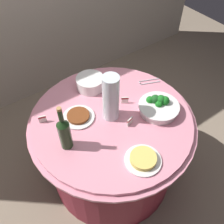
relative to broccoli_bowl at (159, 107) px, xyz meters
name	(u,v)px	position (x,y,z in m)	size (l,w,h in m)	color
ground_plane	(112,170)	(-0.29, 0.14, -0.78)	(6.00, 6.00, 0.00)	gray
buffet_table	(112,147)	(-0.29, 0.14, -0.41)	(1.16, 1.16, 0.74)	maroon
broccoli_bowl	(159,107)	(0.00, 0.00, 0.00)	(0.28, 0.28, 0.12)	white
plate_stack	(90,83)	(-0.26, 0.48, 0.00)	(0.21, 0.21, 0.09)	white
wine_bottle	(64,132)	(-0.65, 0.11, 0.09)	(0.07, 0.07, 0.34)	#1C3718
decorative_fruit_vase	(111,100)	(-0.29, 0.15, 0.11)	(0.11, 0.11, 0.34)	silver
serving_tongs	(149,82)	(0.15, 0.27, -0.04)	(0.16, 0.10, 0.01)	silver
food_plate_noodles	(143,159)	(-0.34, -0.25, -0.02)	(0.22, 0.22, 0.04)	white
food_plate_stir_fry	(78,116)	(-0.48, 0.26, -0.03)	(0.22, 0.22, 0.03)	white
label_placard_front	(125,100)	(-0.14, 0.19, -0.01)	(0.05, 0.03, 0.05)	white
label_placard_mid	(42,119)	(-0.70, 0.37, -0.01)	(0.05, 0.02, 0.05)	white
label_placard_rear	(130,121)	(-0.24, 0.02, -0.01)	(0.05, 0.02, 0.05)	white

